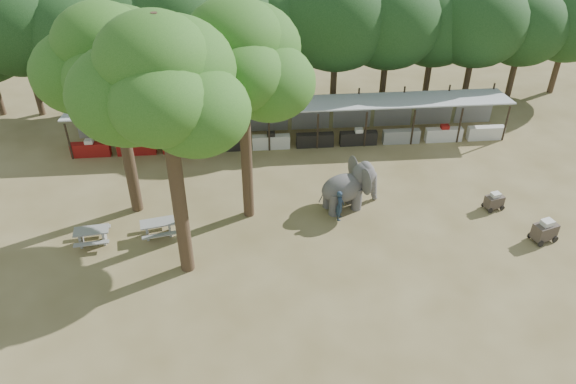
{
  "coord_description": "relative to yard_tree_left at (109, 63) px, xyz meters",
  "views": [
    {
      "loc": [
        -2.98,
        -18.11,
        18.0
      ],
      "look_at": [
        -1.0,
        5.0,
        2.0
      ],
      "focal_mm": 35.0,
      "sensor_mm": 36.0,
      "label": 1
    }
  ],
  "objects": [
    {
      "name": "yard_tree_left",
      "position": [
        0.0,
        0.0,
        0.0
      ],
      "size": [
        7.1,
        6.9,
        11.02
      ],
      "color": "#332316",
      "rests_on": "ground"
    },
    {
      "name": "picnic_table_far",
      "position": [
        1.52,
        -2.59,
        -7.65
      ],
      "size": [
        1.94,
        1.8,
        0.84
      ],
      "rotation": [
        0.0,
        0.0,
        0.19
      ],
      "color": "gray",
      "rests_on": "ground"
    },
    {
      "name": "cart_back",
      "position": [
        19.3,
        -1.81,
        -7.7
      ],
      "size": [
        1.17,
        0.91,
        1.01
      ],
      "rotation": [
        0.0,
        0.0,
        0.25
      ],
      "color": "#3C3028",
      "rests_on": "ground"
    },
    {
      "name": "elephant",
      "position": [
        11.56,
        -0.9,
        -6.89
      ],
      "size": [
        3.52,
        2.58,
        2.61
      ],
      "rotation": [
        0.0,
        0.0,
        0.29
      ],
      "color": "#494646",
      "rests_on": "ground"
    },
    {
      "name": "vendor_stalls",
      "position": [
        9.13,
        6.65,
        -7.02
      ],
      "size": [
        28.0,
        2.99,
        2.8
      ],
      "color": "#AAAEB2",
      "rests_on": "ground"
    },
    {
      "name": "yard_tree_back",
      "position": [
        6.0,
        -1.0,
        0.34
      ],
      "size": [
        7.1,
        6.9,
        11.36
      ],
      "color": "#332316",
      "rests_on": "ground"
    },
    {
      "name": "ground",
      "position": [
        9.13,
        -7.19,
        -8.2
      ],
      "size": [
        100.0,
        100.0,
        0.0
      ],
      "primitive_type": "plane",
      "color": "brown",
      "rests_on": "ground"
    },
    {
      "name": "handler",
      "position": [
        10.86,
        -1.99,
        -7.34
      ],
      "size": [
        0.55,
        0.7,
        1.72
      ],
      "primitive_type": "imported",
      "rotation": [
        0.0,
        0.0,
        1.33
      ],
      "color": "#26384C",
      "rests_on": "ground"
    },
    {
      "name": "yard_tree_center",
      "position": [
        3.0,
        -5.0,
        1.01
      ],
      "size": [
        7.1,
        6.9,
        12.04
      ],
      "color": "#332316",
      "rests_on": "ground"
    },
    {
      "name": "picnic_table_near",
      "position": [
        -1.66,
        -2.94,
        -7.65
      ],
      "size": [
        1.83,
        1.68,
        0.84
      ],
      "rotation": [
        0.0,
        0.0,
        0.11
      ],
      "color": "gray",
      "rests_on": "ground"
    },
    {
      "name": "backdrop_trees",
      "position": [
        9.13,
        11.81,
        -2.69
      ],
      "size": [
        46.46,
        5.95,
        8.33
      ],
      "color": "#332316",
      "rests_on": "ground"
    },
    {
      "name": "cart_front",
      "position": [
        20.75,
        -4.62,
        -7.59
      ],
      "size": [
        1.44,
        1.16,
        1.23
      ],
      "rotation": [
        0.0,
        0.0,
        0.3
      ],
      "color": "#3C3028",
      "rests_on": "ground"
    }
  ]
}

